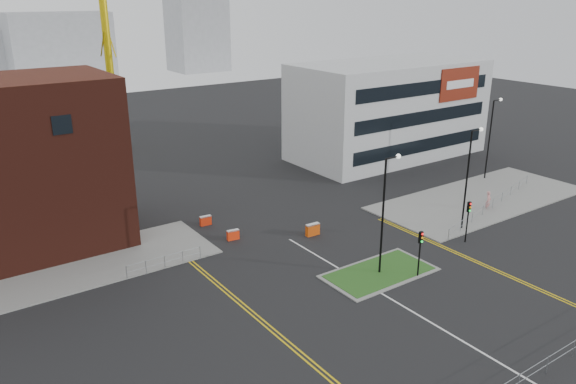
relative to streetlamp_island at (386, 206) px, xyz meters
name	(u,v)px	position (x,y,z in m)	size (l,w,h in m)	color
ground	(445,331)	(-2.22, -8.00, -5.41)	(200.00, 200.00, 0.00)	black
pavement_left	(29,280)	(-22.22, 14.00, -5.35)	(28.00, 8.00, 0.12)	slate
pavement_right	(480,198)	(19.78, 6.00, -5.35)	(24.00, 10.00, 0.12)	slate
island_kerb	(379,273)	(-0.22, 0.00, -5.37)	(8.60, 4.60, 0.08)	slate
grass_island	(379,273)	(-0.22, 0.00, -5.35)	(8.00, 4.00, 0.12)	#234A18
office_block	(388,110)	(23.79, 23.97, 0.59)	(25.00, 12.20, 12.00)	#B8BBBE
streetlamp_island	(386,206)	(0.00, 0.00, 0.00)	(1.46, 0.36, 9.18)	black
streetlamp_right_near	(469,171)	(12.00, 2.00, 0.00)	(1.46, 0.36, 9.18)	black
streetlamp_right_far	(491,132)	(26.00, 10.00, 0.00)	(1.46, 0.36, 9.18)	black
traffic_light_island	(420,245)	(1.78, -2.02, -2.85)	(0.28, 0.33, 3.65)	black
traffic_light_right	(468,214)	(9.78, -0.02, -2.85)	(0.28, 0.33, 3.65)	black
railing_front	(534,370)	(-2.22, -14.00, -4.63)	(24.05, 0.05, 1.10)	gray
railing_left	(165,260)	(-13.22, 10.00, -4.67)	(6.05, 0.05, 1.10)	gray
railing_right	(493,202)	(18.28, 3.50, -4.63)	(19.05, 5.05, 1.10)	gray
centre_line	(421,317)	(-2.22, -6.00, -5.41)	(0.15, 30.00, 0.01)	silver
yellow_left_a	(240,305)	(-11.22, 2.00, -5.41)	(0.12, 24.00, 0.01)	gold
yellow_left_b	(244,304)	(-10.92, 2.00, -5.41)	(0.12, 24.00, 0.01)	gold
yellow_right_a	(465,258)	(7.28, -2.00, -5.41)	(0.12, 20.00, 0.01)	gold
yellow_right_b	(468,257)	(7.58, -2.00, -5.41)	(0.12, 20.00, 0.01)	gold
skyline_b	(60,46)	(7.78, 122.00, 2.59)	(24.00, 12.00, 16.00)	gray
skyline_c	(196,18)	(42.78, 117.00, 8.59)	(14.00, 12.00, 28.00)	gray
pedestrian	(488,201)	(17.69, 3.63, -4.44)	(0.71, 0.46, 1.94)	#D88D8B
barrier_left	(206,220)	(-6.69, 16.00, -4.93)	(1.08, 0.43, 0.89)	red
barrier_mid	(233,234)	(-6.22, 11.75, -4.93)	(1.09, 0.48, 0.89)	#FF330E
barrier_right	(313,229)	(-0.04, 8.59, -4.83)	(1.29, 0.48, 1.07)	#DA4A0C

